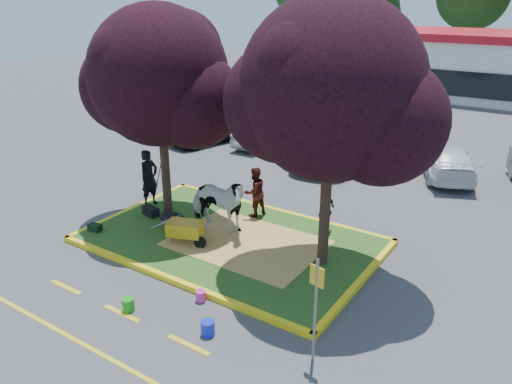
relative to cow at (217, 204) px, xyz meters
The scene contains 30 objects.
ground 1.21m from the cow, 20.09° to the right, with size 90.00×90.00×0.00m, color #424244.
median_island 1.15m from the cow, 20.09° to the right, with size 8.00×5.00×0.15m, color #244F18.
curb_near 3.02m from the cow, 77.59° to the right, with size 8.30×0.16×0.15m, color yellow.
curb_far 2.61m from the cow, 75.30° to the left, with size 8.30×0.16×0.15m, color yellow.
curb_left 3.60m from the cow, behind, with size 0.16×5.30×0.15m, color yellow.
curb_right 4.80m from the cow, ahead, with size 0.16×5.30×0.15m, color yellow.
straw_bedding 1.51m from the cow, 10.51° to the right, with size 4.20×3.00×0.01m, color #D2AF56.
tree_purple_left 3.98m from the cow, behind, with size 5.06×4.20×6.51m.
tree_purple_right 5.01m from the cow, ahead, with size 5.30×4.40×6.82m.
fire_lane_stripe_a 4.75m from the cow, 107.35° to the right, with size 1.10×0.12×0.01m, color yellow.
fire_lane_stripe_b 4.58m from the cow, 82.06° to the right, with size 1.10×0.12×0.01m, color yellow.
fire_lane_stripe_c 5.24m from the cow, 59.40° to the right, with size 1.10×0.12×0.01m, color yellow.
fire_lane_long 5.75m from the cow, 83.73° to the right, with size 6.00×0.10×0.01m, color yellow.
retail_building 27.91m from the cow, 84.61° to the left, with size 20.40×8.40×4.40m.
cow is the anchor object (origin of this frame).
calf 1.57m from the cow, 158.85° to the right, with size 1.00×0.57×0.43m, color black.
handler 3.10m from the cow, behind, with size 0.70×0.46×1.93m, color black.
visitor_a 1.57m from the cow, 78.42° to the left, with size 0.79×0.61×1.62m, color #421512.
visitor_b 3.24m from the cow, 31.21° to the left, with size 0.81×0.34×1.39m, color black.
wheelbarrow 1.28m from the cow, 101.52° to the right, with size 1.75×0.90×0.66m.
gear_bag_dark 2.60m from the cow, behind, with size 0.56×0.31×0.29m, color black.
gear_bag_green 3.80m from the cow, 145.97° to the right, with size 0.39×0.24×0.21m, color black.
sign_post 6.06m from the cow, 34.25° to the right, with size 0.32×0.10×2.30m.
bucket_green 4.38m from the cow, 81.20° to the right, with size 0.29×0.29×0.31m, color #1A9E18.
bucket_pink 3.63m from the cow, 59.15° to the right, with size 0.25×0.25×0.27m, color #E73399.
bucket_blue 4.86m from the cow, 55.09° to the right, with size 0.31×0.31×0.33m, color #1929C9.
car_black 10.31m from the cow, 129.65° to the left, with size 1.76×4.38×1.49m, color black.
car_silver 9.75m from the cow, 114.82° to the left, with size 1.29×3.69×1.21m, color gray.
car_red 8.18m from the cow, 91.24° to the left, with size 2.39×5.18×1.44m, color maroon.
car_white 10.23m from the cow, 64.61° to the left, with size 1.78×4.38×1.27m, color white.
Camera 1 is at (7.86, -10.50, 6.82)m, focal length 35.00 mm.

